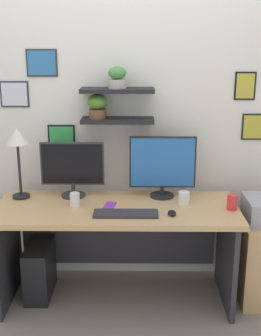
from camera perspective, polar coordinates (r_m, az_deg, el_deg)
The scene contains 13 objects.
ground_plane at distance 3.54m, azimuth -1.70°, elevation -16.32°, with size 8.00×8.00×0.00m, color gray.
back_wall_assembly at distance 3.46m, azimuth -1.61°, elevation 7.09°, with size 4.40×0.24×2.70m.
desk at distance 3.33m, azimuth -1.74°, elevation -7.88°, with size 1.74×0.68×0.75m.
monitor_left at distance 3.36m, azimuth -7.43°, elevation 0.07°, with size 0.48×0.18×0.42m.
monitor_right at distance 3.33m, azimuth 4.12°, elevation 0.33°, with size 0.50×0.18×0.46m.
keyboard at distance 3.04m, azimuth -0.61°, elevation -5.87°, with size 0.44×0.14×0.02m, color #2D2D33.
computer_mouse at distance 3.05m, azimuth 5.32°, elevation -5.74°, with size 0.06×0.09×0.03m, color black.
desk_lamp at distance 3.36m, azimuth -14.26°, elevation 3.07°, with size 0.16×0.16×0.53m.
cell_phone at distance 3.20m, azimuth -2.69°, elevation -4.82°, with size 0.07×0.14×0.01m, color purple.
coffee_mug at distance 3.26m, azimuth 6.85°, elevation -3.80°, with size 0.08×0.08×0.09m, color white.
pen_cup at distance 3.20m, azimuth -7.14°, elevation -4.06°, with size 0.07×0.07×0.10m, color white.
water_cup at distance 3.20m, azimuth 12.86°, elevation -4.29°, with size 0.07×0.07×0.11m, color red.
computer_tower_left at distance 3.56m, azimuth -11.53°, elevation -12.65°, with size 0.18×0.40×0.41m, color black.
Camera 1 is at (0.14, -2.98, 1.91)m, focal length 47.65 mm.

